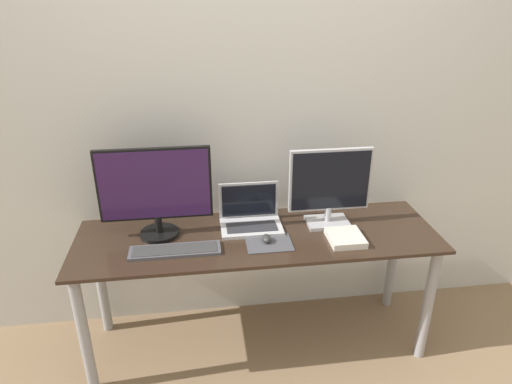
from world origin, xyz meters
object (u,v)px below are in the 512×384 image
object	(u,v)px
monitor_right	(330,187)
laptop	(250,216)
monitor_left	(155,191)
book	(345,238)
mouse	(266,238)
keyboard	(175,251)

from	to	relation	value
monitor_right	laptop	world-z (taller)	monitor_right
monitor_left	book	bearing A→B (deg)	-11.40
monitor_right	mouse	distance (m)	0.43
keyboard	book	distance (m)	0.85
laptop	mouse	size ratio (longest dim) A/B	4.65
keyboard	mouse	xyz separation A→B (m)	(0.45, 0.03, 0.01)
monitor_left	mouse	bearing A→B (deg)	-15.70
keyboard	laptop	bearing A→B (deg)	29.49
monitor_right	monitor_left	bearing A→B (deg)	180.00
mouse	laptop	bearing A→B (deg)	106.76
monitor_right	keyboard	world-z (taller)	monitor_right
monitor_left	monitor_right	xyz separation A→B (m)	(0.89, -0.00, -0.03)
mouse	book	distance (m)	0.40
keyboard	monitor_right	bearing A→B (deg)	12.66
monitor_left	keyboard	world-z (taller)	monitor_left
monitor_right	laptop	bearing A→B (deg)	174.31
monitor_right	book	size ratio (longest dim) A/B	2.28
book	keyboard	bearing A→B (deg)	179.57
monitor_right	keyboard	xyz separation A→B (m)	(-0.81, -0.18, -0.21)
laptop	book	world-z (taller)	laptop
mouse	book	world-z (taller)	mouse
monitor_right	mouse	xyz separation A→B (m)	(-0.36, -0.15, -0.20)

